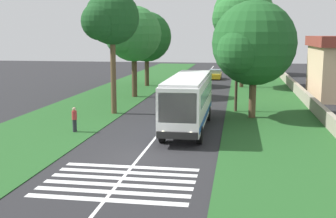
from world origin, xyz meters
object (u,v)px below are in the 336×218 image
(pedestrian, at_px, (74,119))
(roadside_tree_left_1, at_px, (111,20))
(roadside_tree_left_0, at_px, (133,35))
(roadside_tree_right_2, at_px, (241,16))
(utility_pole, at_px, (237,63))
(trailing_car_1, at_px, (182,80))
(trailing_car_2, at_px, (215,75))
(roadside_tree_left_2, at_px, (146,38))
(trailing_car_0, at_px, (178,86))
(roadside_tree_right_0, at_px, (243,25))
(coach_bus, at_px, (188,99))
(roadside_tree_right_1, at_px, (253,45))

(pedestrian, bearing_deg, roadside_tree_left_1, -4.15)
(roadside_tree_left_1, bearing_deg, pedestrian, 175.85)
(roadside_tree_left_0, relative_size, roadside_tree_right_2, 0.75)
(roadside_tree_left_0, xyz_separation_m, utility_pole, (-7.36, -10.77, -2.29))
(utility_pole, bearing_deg, trailing_car_1, 20.90)
(trailing_car_2, bearing_deg, roadside_tree_left_2, 140.54)
(roadside_tree_right_2, bearing_deg, utility_pole, 178.97)
(utility_pole, bearing_deg, trailing_car_2, 6.79)
(trailing_car_1, bearing_deg, trailing_car_0, -177.08)
(roadside_tree_left_2, bearing_deg, trailing_car_2, -39.46)
(trailing_car_1, bearing_deg, roadside_tree_right_0, -23.92)
(roadside_tree_left_1, height_order, roadside_tree_right_2, roadside_tree_right_2)
(coach_bus, height_order, trailing_car_1, coach_bus)
(roadside_tree_right_0, bearing_deg, utility_pole, 179.04)
(trailing_car_0, distance_m, roadside_tree_left_0, 8.63)
(trailing_car_1, height_order, roadside_tree_right_1, roadside_tree_right_1)
(coach_bus, bearing_deg, roadside_tree_right_2, -7.87)
(pedestrian, bearing_deg, roadside_tree_left_0, 0.22)
(coach_bus, relative_size, roadside_tree_right_1, 1.22)
(trailing_car_1, xyz_separation_m, roadside_tree_left_2, (-1.01, 4.51, 5.41))
(trailing_car_0, bearing_deg, utility_pole, -151.34)
(coach_bus, height_order, trailing_car_0, coach_bus)
(trailing_car_2, xyz_separation_m, pedestrian, (-37.26, 7.44, 0.24))
(roadside_tree_right_1, bearing_deg, roadside_tree_left_0, 50.97)
(trailing_car_1, bearing_deg, utility_pole, -159.10)
(trailing_car_0, distance_m, roadside_tree_right_1, 17.37)
(trailing_car_1, distance_m, utility_pole, 19.99)
(roadside_tree_right_1, bearing_deg, roadside_tree_left_1, 90.79)
(trailing_car_0, bearing_deg, coach_bus, -170.09)
(roadside_tree_left_1, bearing_deg, trailing_car_2, -13.00)
(roadside_tree_left_2, height_order, utility_pole, roadside_tree_left_2)
(roadside_tree_right_0, bearing_deg, trailing_car_2, 154.65)
(coach_bus, distance_m, utility_pole, 8.64)
(trailing_car_0, xyz_separation_m, roadside_tree_left_0, (-4.92, 4.07, 5.81))
(roadside_tree_right_0, xyz_separation_m, utility_pole, (-35.56, 0.60, -3.85))
(trailing_car_0, xyz_separation_m, roadside_tree_left_1, (-14.77, 3.46, 7.08))
(trailing_car_2, xyz_separation_m, roadside_tree_left_2, (-10.04, 8.26, 5.41))
(coach_bus, distance_m, roadside_tree_left_0, 17.44)
(roadside_tree_right_0, xyz_separation_m, pedestrian, (-45.41, 11.30, -7.13))
(roadside_tree_right_1, relative_size, utility_pole, 1.14)
(trailing_car_1, height_order, utility_pole, utility_pole)
(roadside_tree_right_1, bearing_deg, utility_pole, 27.01)
(trailing_car_2, height_order, roadside_tree_right_2, roadside_tree_right_2)
(roadside_tree_right_2, bearing_deg, roadside_tree_right_0, -0.90)
(coach_bus, distance_m, trailing_car_1, 26.46)
(trailing_car_2, distance_m, roadside_tree_left_0, 22.19)
(roadside_tree_right_0, relative_size, roadside_tree_right_2, 0.93)
(roadside_tree_left_0, xyz_separation_m, pedestrian, (-17.21, -0.07, -5.57))
(coach_bus, xyz_separation_m, trailing_car_0, (20.03, 3.50, -1.48))
(coach_bus, relative_size, roadside_tree_left_0, 1.18)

